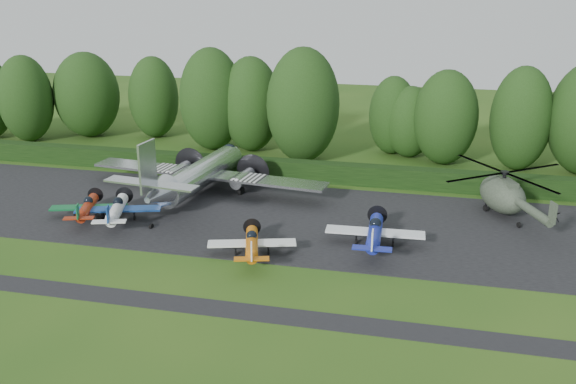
% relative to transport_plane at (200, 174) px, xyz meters
% --- Properties ---
extents(ground, '(160.00, 160.00, 0.00)m').
position_rel_transport_plane_xyz_m(ground, '(3.58, -14.12, -2.14)').
color(ground, '#244E15').
rests_on(ground, ground).
extents(apron, '(70.00, 18.00, 0.01)m').
position_rel_transport_plane_xyz_m(apron, '(3.58, -4.12, -2.14)').
color(apron, black).
rests_on(apron, ground).
extents(taxiway_verge, '(70.00, 2.00, 0.00)m').
position_rel_transport_plane_xyz_m(taxiway_verge, '(3.58, -20.12, -2.14)').
color(taxiway_verge, black).
rests_on(taxiway_verge, ground).
extents(hedgerow, '(90.00, 1.60, 2.00)m').
position_rel_transport_plane_xyz_m(hedgerow, '(3.58, 6.88, -2.14)').
color(hedgerow, black).
rests_on(hedgerow, ground).
extents(transport_plane, '(23.96, 18.37, 7.68)m').
position_rel_transport_plane_xyz_m(transport_plane, '(0.00, 0.00, 0.00)').
color(transport_plane, silver).
rests_on(transport_plane, ground).
extents(light_plane_red, '(6.50, 6.83, 2.50)m').
position_rel_transport_plane_xyz_m(light_plane_red, '(-7.39, -7.81, -1.10)').
color(light_plane_red, maroon).
rests_on(light_plane_red, ground).
extents(light_plane_white, '(7.22, 7.59, 2.77)m').
position_rel_transport_plane_xyz_m(light_plane_white, '(-4.53, -7.94, -0.99)').
color(light_plane_white, white).
rests_on(light_plane_white, ground).
extents(light_plane_orange, '(6.62, 6.96, 2.54)m').
position_rel_transport_plane_xyz_m(light_plane_orange, '(8.55, -12.09, -1.08)').
color(light_plane_orange, '#C3630B').
rests_on(light_plane_orange, ground).
extents(light_plane_blue, '(7.66, 8.05, 2.94)m').
position_rel_transport_plane_xyz_m(light_plane_blue, '(17.28, -8.26, -0.92)').
color(light_plane_blue, '#192497').
rests_on(light_plane_blue, ground).
extents(helicopter, '(12.22, 14.31, 3.94)m').
position_rel_transport_plane_xyz_m(helicopter, '(27.36, 1.27, -0.03)').
color(helicopter, '#333C2E').
rests_on(helicopter, ground).
extents(tree_1, '(6.59, 6.59, 10.69)m').
position_rel_transport_plane_xyz_m(tree_1, '(-28.13, 14.78, 3.19)').
color(tree_1, black).
rests_on(tree_1, ground).
extents(tree_2, '(5.50, 5.50, 9.07)m').
position_rel_transport_plane_xyz_m(tree_2, '(16.44, 19.12, 2.38)').
color(tree_2, black).
rests_on(tree_2, ground).
extents(tree_3, '(6.27, 6.27, 10.28)m').
position_rel_transport_plane_xyz_m(tree_3, '(-13.63, 20.23, 2.99)').
color(tree_3, black).
rests_on(tree_3, ground).
extents(tree_4, '(6.39, 6.39, 11.09)m').
position_rel_transport_plane_xyz_m(tree_4, '(30.00, 15.84, 3.39)').
color(tree_4, black).
rests_on(tree_4, ground).
extents(tree_6, '(8.14, 8.14, 10.78)m').
position_rel_transport_plane_xyz_m(tree_6, '(-22.02, 18.65, 3.24)').
color(tree_6, black).
rests_on(tree_6, ground).
extents(tree_7, '(8.03, 8.03, 12.67)m').
position_rel_transport_plane_xyz_m(tree_7, '(7.00, 13.72, 4.18)').
color(tree_7, black).
rests_on(tree_7, ground).
extents(tree_9, '(7.49, 7.49, 12.05)m').
position_rel_transport_plane_xyz_m(tree_9, '(-4.49, 16.28, 3.87)').
color(tree_9, black).
rests_on(tree_9, ground).
extents(tree_10, '(6.90, 6.90, 11.11)m').
position_rel_transport_plane_xyz_m(tree_10, '(0.19, 16.68, 3.40)').
color(tree_10, black).
rests_on(tree_10, ground).
extents(tree_11, '(6.92, 6.92, 10.39)m').
position_rel_transport_plane_xyz_m(tree_11, '(22.30, 16.23, 3.04)').
color(tree_11, black).
rests_on(tree_11, ground).
extents(tree_12, '(5.68, 5.68, 8.15)m').
position_rel_transport_plane_xyz_m(tree_12, '(18.46, 18.20, 1.92)').
color(tree_12, black).
rests_on(tree_12, ground).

